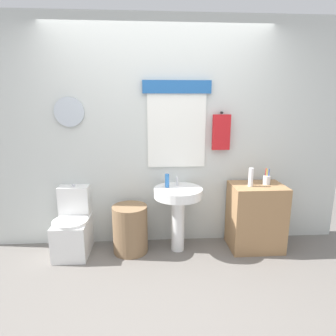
{
  "coord_description": "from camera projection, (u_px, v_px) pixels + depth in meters",
  "views": [
    {
      "loc": [
        -0.11,
        -2.09,
        1.65
      ],
      "look_at": [
        0.08,
        0.8,
        0.99
      ],
      "focal_mm": 29.82,
      "sensor_mm": 36.0,
      "label": 1
    }
  ],
  "objects": [
    {
      "name": "ground_plane",
      "position": [
        165.0,
        300.0,
        2.41
      ],
      "size": [
        8.0,
        8.0,
        0.0
      ],
      "primitive_type": "plane",
      "color": "slate"
    },
    {
      "name": "back_wall",
      "position": [
        159.0,
        135.0,
        3.24
      ],
      "size": [
        4.4,
        0.18,
        2.6
      ],
      "color": "silver",
      "rests_on": "ground_plane"
    },
    {
      "name": "toilet",
      "position": [
        73.0,
        228.0,
        3.15
      ],
      "size": [
        0.38,
        0.51,
        0.76
      ],
      "color": "white",
      "rests_on": "ground_plane"
    },
    {
      "name": "laundry_hamper",
      "position": [
        130.0,
        229.0,
        3.16
      ],
      "size": [
        0.39,
        0.39,
        0.55
      ],
      "primitive_type": "cylinder",
      "color": "#846647",
      "rests_on": "ground_plane"
    },
    {
      "name": "pedestal_sink",
      "position": [
        178.0,
        203.0,
        3.12
      ],
      "size": [
        0.54,
        0.54,
        0.74
      ],
      "color": "white",
      "rests_on": "ground_plane"
    },
    {
      "name": "faucet",
      "position": [
        177.0,
        181.0,
        3.19
      ],
      "size": [
        0.03,
        0.03,
        0.1
      ],
      "primitive_type": "cylinder",
      "color": "silver",
      "rests_on": "pedestal_sink"
    },
    {
      "name": "wooden_cabinet",
      "position": [
        256.0,
        217.0,
        3.22
      ],
      "size": [
        0.59,
        0.44,
        0.76
      ],
      "primitive_type": "cube",
      "color": "#9E754C",
      "rests_on": "ground_plane"
    },
    {
      "name": "soap_bottle",
      "position": [
        167.0,
        181.0,
        3.11
      ],
      "size": [
        0.05,
        0.05,
        0.15
      ],
      "primitive_type": "cylinder",
      "color": "#2D6BB7",
      "rests_on": "pedestal_sink"
    },
    {
      "name": "lotion_bottle",
      "position": [
        251.0,
        177.0,
        3.07
      ],
      "size": [
        0.05,
        0.05,
        0.21
      ],
      "primitive_type": "cylinder",
      "color": "white",
      "rests_on": "wooden_cabinet"
    },
    {
      "name": "toothbrush_cup",
      "position": [
        267.0,
        180.0,
        3.15
      ],
      "size": [
        0.08,
        0.08,
        0.19
      ],
      "color": "silver",
      "rests_on": "wooden_cabinet"
    }
  ]
}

